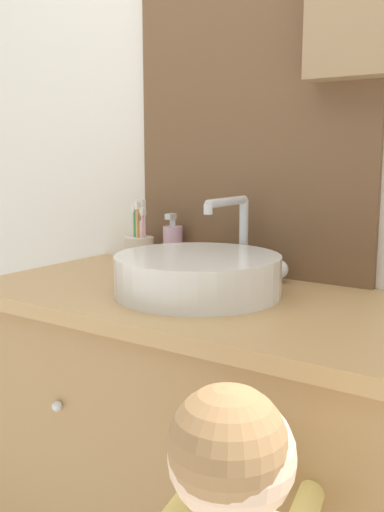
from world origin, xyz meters
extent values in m
cube|color=silver|center=(0.00, 0.63, 1.25)|extent=(3.20, 0.06, 2.50)
cube|color=brown|center=(-0.13, 0.59, 1.43)|extent=(0.71, 0.02, 1.23)
cube|color=#B2C1CC|center=(-0.13, 0.58, 1.43)|extent=(0.65, 0.01, 1.17)
cube|color=#A37A4C|center=(0.00, 0.31, 0.39)|extent=(1.31, 0.54, 0.78)
cube|color=tan|center=(0.00, 0.31, 0.80)|extent=(1.35, 0.58, 0.03)
sphere|color=silver|center=(-0.30, 0.03, 0.59)|extent=(0.02, 0.02, 0.02)
sphere|color=silver|center=(0.30, 0.03, 0.59)|extent=(0.02, 0.02, 0.02)
cylinder|color=silver|center=(-0.10, 0.30, 0.87)|extent=(0.39, 0.39, 0.10)
cylinder|color=silver|center=(-0.10, 0.30, 0.91)|extent=(0.32, 0.32, 0.01)
cylinder|color=silver|center=(-0.10, 0.53, 0.92)|extent=(0.02, 0.02, 0.21)
cylinder|color=silver|center=(-0.10, 0.44, 1.03)|extent=(0.02, 0.18, 0.02)
cylinder|color=silver|center=(-0.10, 0.35, 1.02)|extent=(0.02, 0.02, 0.02)
sphere|color=white|center=(0.00, 0.53, 0.85)|extent=(0.05, 0.05, 0.05)
cylinder|color=beige|center=(-0.44, 0.50, 0.86)|extent=(0.09, 0.09, 0.09)
cylinder|color=pink|center=(-0.42, 0.50, 0.91)|extent=(0.01, 0.01, 0.16)
cube|color=white|center=(-0.42, 0.50, 0.98)|extent=(0.01, 0.02, 0.02)
cylinder|color=#3884DB|center=(-0.44, 0.51, 0.92)|extent=(0.01, 0.01, 0.18)
cube|color=white|center=(-0.44, 0.51, 1.00)|extent=(0.01, 0.02, 0.02)
cylinder|color=#E5CC4C|center=(-0.45, 0.51, 0.90)|extent=(0.01, 0.01, 0.14)
cube|color=white|center=(-0.45, 0.51, 0.96)|extent=(0.01, 0.02, 0.02)
cylinder|color=#47B26B|center=(-0.45, 0.49, 0.92)|extent=(0.01, 0.01, 0.17)
cube|color=white|center=(-0.45, 0.49, 0.99)|extent=(0.01, 0.02, 0.02)
cylinder|color=orange|center=(-0.44, 0.49, 0.92)|extent=(0.01, 0.01, 0.18)
cube|color=white|center=(-0.44, 0.49, 1.00)|extent=(0.01, 0.02, 0.02)
cylinder|color=#CCA3BC|center=(-0.34, 0.54, 0.88)|extent=(0.06, 0.06, 0.12)
cylinder|color=silver|center=(-0.34, 0.54, 0.95)|extent=(0.02, 0.02, 0.02)
cube|color=silver|center=(-0.34, 0.53, 0.97)|extent=(0.02, 0.03, 0.02)
sphere|color=beige|center=(0.27, -0.18, 0.75)|extent=(0.17, 0.17, 0.17)
sphere|color=#997047|center=(0.27, -0.20, 0.77)|extent=(0.16, 0.16, 0.16)
cylinder|color=#E0CC70|center=(0.31, 0.01, 0.59)|extent=(0.09, 0.25, 0.04)
cylinder|color=#E5CC4C|center=(0.28, 0.13, 0.63)|extent=(0.02, 0.05, 0.12)
camera|label=1|loc=(0.62, -0.80, 1.14)|focal=40.00mm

